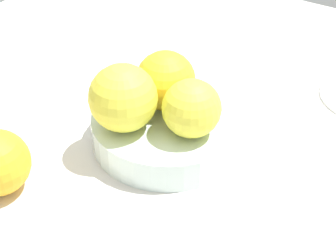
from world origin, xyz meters
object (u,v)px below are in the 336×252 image
Objects in this scene: fruit_bowl at (168,129)px; orange_in_bowl_1 at (192,108)px; orange_in_bowl_2 at (123,98)px; orange_in_bowl_0 at (165,81)px.

fruit_bowl is 7.27cm from orange_in_bowl_1.
orange_in_bowl_0 is at bearing -104.01° from orange_in_bowl_2.
fruit_bowl is 8.60cm from orange_in_bowl_2.
orange_in_bowl_1 is at bearing 152.85° from orange_in_bowl_0.
orange_in_bowl_1 reaches higher than fruit_bowl.
orange_in_bowl_2 is (3.18, 4.87, 6.34)cm from fruit_bowl.
orange_in_bowl_1 is 8.30cm from orange_in_bowl_2.
orange_in_bowl_1 is at bearing -154.54° from orange_in_bowl_2.
fruit_bowl is 2.36× the size of orange_in_bowl_2.
orange_in_bowl_2 is (7.47, 3.56, 0.62)cm from orange_in_bowl_1.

